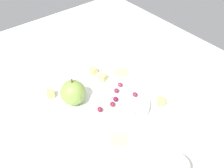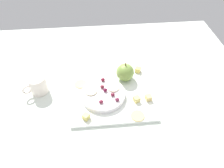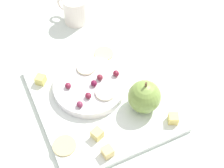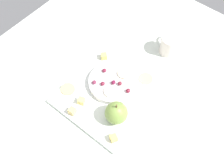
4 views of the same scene
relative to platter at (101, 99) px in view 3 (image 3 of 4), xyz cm
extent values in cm
cube|color=silver|center=(0.07, 1.90, -2.72)|extent=(122.84, 107.29, 4.16)
cube|color=white|center=(0.00, 0.00, 0.00)|extent=(32.29, 29.59, 1.29)
cylinder|color=white|center=(-3.54, -1.42, 1.65)|extent=(17.35, 17.35, 2.02)
sphere|color=#7D9C45|center=(6.34, 7.84, 4.40)|extent=(7.52, 7.52, 7.52)
cylinder|color=brown|center=(6.34, 7.84, 8.76)|extent=(0.50, 0.50, 1.20)
cube|color=#E9D473|center=(9.17, -4.97, 1.73)|extent=(2.82, 2.82, 2.18)
cube|color=#E3D366|center=(-10.38, -11.43, 1.73)|extent=(3.08, 3.08, 2.18)
cube|color=#F1D368|center=(12.72, 11.91, 1.73)|extent=(2.92, 2.92, 2.18)
cube|color=#E9CA77|center=(13.91, -4.69, 1.73)|extent=(2.45, 2.45, 2.18)
cylinder|color=#DBC07E|center=(8.33, -12.25, 0.84)|extent=(5.05, 5.05, 0.40)
cylinder|color=#DFC085|center=(-12.59, 6.29, 0.84)|extent=(5.05, 5.05, 0.40)
ellipsoid|color=maroon|center=(0.16, -3.21, 3.33)|extent=(1.61, 1.45, 1.34)
ellipsoid|color=maroon|center=(1.48, -5.84, 3.31)|extent=(1.61, 1.45, 1.30)
ellipsoid|color=maroon|center=(-3.18, 5.35, 3.40)|extent=(1.61, 1.45, 1.48)
ellipsoid|color=maroon|center=(-4.60, -6.36, 3.31)|extent=(1.61, 1.45, 1.29)
ellipsoid|color=maroon|center=(-3.70, 1.34, 3.38)|extent=(1.61, 1.45, 1.43)
ellipsoid|color=maroon|center=(-2.65, -0.65, 3.39)|extent=(1.61, 1.45, 1.44)
cylinder|color=beige|center=(-8.22, -0.32, 2.97)|extent=(4.65, 4.65, 0.60)
cylinder|color=beige|center=(0.68, 0.78, 2.97)|extent=(4.65, 4.65, 0.60)
cylinder|color=white|center=(-29.31, 5.07, 3.17)|extent=(6.91, 6.91, 7.64)
torus|color=white|center=(-33.26, 2.61, 3.17)|extent=(3.82, 2.79, 4.00)
camera|label=1|loc=(-50.35, 38.98, 61.22)|focal=47.62mm
camera|label=2|loc=(-5.43, -58.13, 64.23)|focal=34.34mm
camera|label=3|loc=(43.16, -17.30, 65.05)|focal=53.88mm
camera|label=4|loc=(40.67, 34.03, 87.21)|focal=46.76mm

